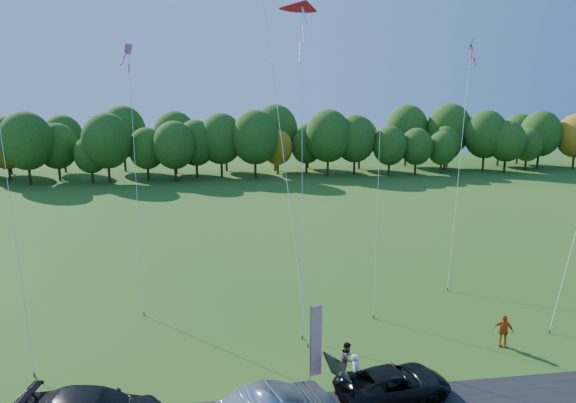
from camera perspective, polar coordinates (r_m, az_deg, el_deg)
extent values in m
plane|color=#205316|center=(24.58, 2.10, -19.27)|extent=(160.00, 160.00, 0.00)
imported|color=black|center=(23.45, 11.64, -19.28)|extent=(5.26, 3.08, 1.38)
imported|color=white|center=(23.49, 7.52, -18.44)|extent=(0.67, 0.78, 1.80)
imported|color=gray|center=(24.74, 6.61, -16.97)|extent=(0.92, 0.98, 1.60)
imported|color=#D25513|center=(29.11, 22.80, -13.08)|extent=(1.05, 0.94, 1.70)
cylinder|color=#999999|center=(22.48, 2.48, -16.31)|extent=(0.06, 0.06, 4.22)
cube|color=red|center=(22.38, 3.12, -15.22)|extent=(0.52, 0.16, 3.16)
cube|color=navy|center=(21.89, 3.14, -12.47)|extent=(0.52, 0.15, 0.82)
cylinder|color=#4C3F33|center=(27.22, 2.24, -15.67)|extent=(0.08, 0.08, 0.20)
cylinder|color=#4C3F33|center=(30.61, 9.50, -12.51)|extent=(0.08, 0.08, 0.20)
cylinder|color=#4C3F33|center=(27.98, 1.60, -14.84)|extent=(0.08, 0.08, 0.20)
cone|color=red|center=(34.17, 1.57, 21.00)|extent=(2.71, 2.07, 2.97)
cylinder|color=#4C3F33|center=(27.40, -26.36, -16.84)|extent=(0.08, 0.08, 0.20)
cylinder|color=#4C3F33|center=(35.59, 17.30, -9.27)|extent=(0.08, 0.08, 0.20)
cube|color=white|center=(41.90, 19.71, 16.23)|extent=(1.46, 1.46, 1.74)
cylinder|color=#4C3F33|center=(31.70, -15.72, -11.91)|extent=(0.08, 0.08, 0.20)
cube|color=#EE4FA5|center=(35.21, -17.34, 15.87)|extent=(1.08, 1.08, 1.27)
cylinder|color=#4C3F33|center=(31.86, 27.04, -12.73)|extent=(0.08, 0.08, 0.20)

